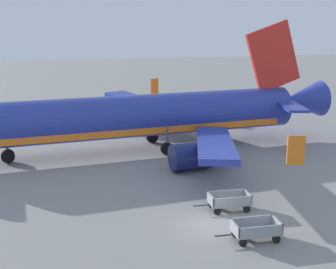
# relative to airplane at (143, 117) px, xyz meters

# --- Properties ---
(ground_plane) EXTENTS (220.00, 220.00, 0.00)m
(ground_plane) POSITION_rel_airplane_xyz_m (1.26, -16.37, -3.05)
(ground_plane) COLOR gray
(airplane) EXTENTS (37.66, 30.31, 11.34)m
(airplane) POSITION_rel_airplane_xyz_m (0.00, 0.00, 0.00)
(airplane) COLOR #28389E
(airplane) RESTS_ON ground
(baggage_cart_nearest) EXTENTS (3.55, 1.42, 1.07)m
(baggage_cart_nearest) POSITION_rel_airplane_xyz_m (2.78, -18.83, -2.45)
(baggage_cart_nearest) COLOR gray
(baggage_cart_nearest) RESTS_ON ground
(baggage_cart_second_in_row) EXTENTS (3.57, 1.46, 1.07)m
(baggage_cart_second_in_row) POSITION_rel_airplane_xyz_m (2.79, -14.64, -2.45)
(baggage_cart_second_in_row) COLOR gray
(baggage_cart_second_in_row) RESTS_ON ground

